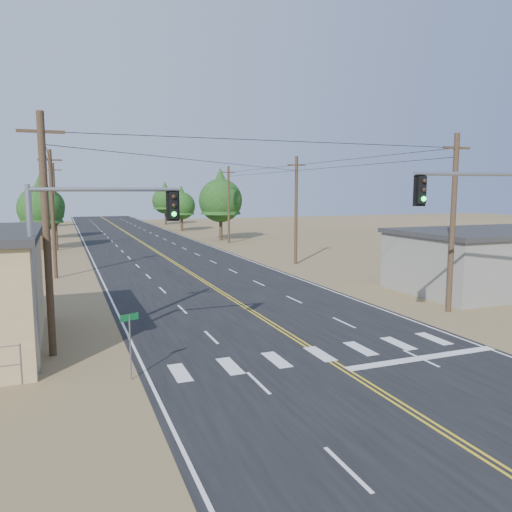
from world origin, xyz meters
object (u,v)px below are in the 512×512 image
building_right (504,260)px  signal_mast_right (510,225)px  signal_mast_left (78,246)px  street_sign (130,336)px

building_right → signal_mast_right: signal_mast_right is taller
building_right → signal_mast_left: signal_mast_left is taller
building_right → signal_mast_right: bearing=-137.6°
street_sign → signal_mast_right: bearing=-26.5°
signal_mast_left → signal_mast_right: size_ratio=0.91×
signal_mast_left → street_sign: (1.58, -2.00, -3.14)m
building_right → signal_mast_left: 29.14m
signal_mast_left → street_sign: size_ratio=2.88×
building_right → signal_mast_right: (-10.02, -9.16, 3.32)m
signal_mast_right → street_sign: (-16.78, 1.16, -3.67)m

